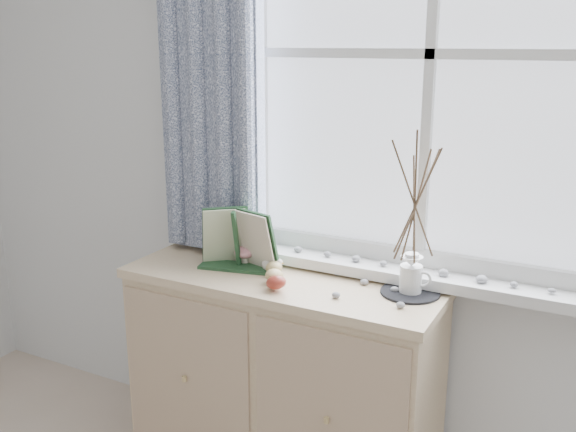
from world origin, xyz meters
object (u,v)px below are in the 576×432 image
object	(u,v)px
sideboard	(282,380)
botanical_book	(234,240)
twig_pitcher	(415,199)
toadstool_cluster	(239,244)

from	to	relation	value
sideboard	botanical_book	distance (m)	0.58
twig_pitcher	sideboard	bearing A→B (deg)	162.68
botanical_book	toadstool_cluster	distance (m)	0.14
twig_pitcher	botanical_book	bearing A→B (deg)	163.05
sideboard	toadstool_cluster	size ratio (longest dim) A/B	6.24
twig_pitcher	toadstool_cluster	bearing A→B (deg)	152.98
sideboard	twig_pitcher	bearing A→B (deg)	7.37
sideboard	toadstool_cluster	xyz separation A→B (m)	(-0.24, 0.09, 0.49)
sideboard	twig_pitcher	size ratio (longest dim) A/B	2.05
botanical_book	sideboard	bearing A→B (deg)	-4.14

